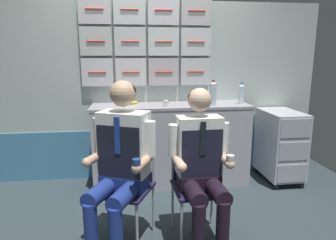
# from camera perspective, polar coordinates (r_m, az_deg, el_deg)

# --- Properties ---
(ground) EXTENTS (4.80, 4.80, 0.04)m
(ground) POSITION_cam_1_polar(r_m,az_deg,el_deg) (2.79, -0.73, -21.16)
(ground) COLOR #2C373D
(galley_bulkhead) EXTENTS (4.20, 0.14, 2.19)m
(galley_bulkhead) POSITION_cam_1_polar(r_m,az_deg,el_deg) (3.72, -3.31, 6.00)
(galley_bulkhead) COLOR #B0BEB7
(galley_bulkhead) RESTS_ON ground
(galley_counter) EXTENTS (1.83, 0.53, 0.96)m
(galley_counter) POSITION_cam_1_polar(r_m,az_deg,el_deg) (3.59, 0.57, -4.60)
(galley_counter) COLOR #A9A5AF
(galley_counter) RESTS_ON ground
(service_trolley) EXTENTS (0.40, 0.65, 0.86)m
(service_trolley) POSITION_cam_1_polar(r_m,az_deg,el_deg) (3.92, 20.50, -4.20)
(service_trolley) COLOR black
(service_trolley) RESTS_ON ground
(folding_chair_left) EXTENTS (0.53, 0.53, 0.86)m
(folding_chair_left) POSITION_cam_1_polar(r_m,az_deg,el_deg) (2.57, -7.37, -10.39)
(folding_chair_left) COLOR #A8AAAF
(folding_chair_left) RESTS_ON ground
(crew_member_left) EXTENTS (0.60, 0.72, 1.33)m
(crew_member_left) POSITION_cam_1_polar(r_m,az_deg,el_deg) (2.36, -9.08, -7.03)
(crew_member_left) COLOR black
(crew_member_left) RESTS_ON ground
(folding_chair_center) EXTENTS (0.42, 0.42, 0.86)m
(folding_chair_center) POSITION_cam_1_polar(r_m,az_deg,el_deg) (2.58, 5.26, -10.25)
(folding_chair_center) COLOR #A8AAAF
(folding_chair_center) RESTS_ON ground
(crew_member_center) EXTENTS (0.49, 0.61, 1.27)m
(crew_member_center) POSITION_cam_1_polar(r_m,az_deg,el_deg) (2.37, 6.39, -7.90)
(crew_member_center) COLOR black
(crew_member_center) RESTS_ON ground
(water_bottle_blue_cap) EXTENTS (0.08, 0.08, 0.29)m
(water_bottle_blue_cap) POSITION_cam_1_polar(r_m,az_deg,el_deg) (3.40, 8.55, 4.96)
(water_bottle_blue_cap) COLOR silver
(water_bottle_blue_cap) RESTS_ON galley_counter
(sparkling_bottle_green) EXTENTS (0.07, 0.07, 0.25)m
(sparkling_bottle_green) POSITION_cam_1_polar(r_m,az_deg,el_deg) (3.61, 13.77, 4.84)
(sparkling_bottle_green) COLOR silver
(sparkling_bottle_green) RESTS_ON galley_counter
(paper_cup_blue) EXTENTS (0.06, 0.06, 0.08)m
(paper_cup_blue) POSITION_cam_1_polar(r_m,az_deg,el_deg) (3.30, -0.41, 3.15)
(paper_cup_blue) COLOR white
(paper_cup_blue) RESTS_ON galley_counter
(coffee_cup_spare) EXTENTS (0.07, 0.07, 0.08)m
(coffee_cup_spare) POSITION_cam_1_polar(r_m,az_deg,el_deg) (3.55, 5.43, 3.80)
(coffee_cup_spare) COLOR white
(coffee_cup_spare) RESTS_ON galley_counter
(espresso_cup_small) EXTENTS (0.06, 0.06, 0.08)m
(espresso_cup_small) POSITION_cam_1_polar(r_m,az_deg,el_deg) (3.40, -9.35, 3.31)
(espresso_cup_small) COLOR silver
(espresso_cup_small) RESTS_ON galley_counter
(snack_banana) EXTENTS (0.17, 0.10, 0.04)m
(snack_banana) POSITION_cam_1_polar(r_m,az_deg,el_deg) (3.52, -6.90, 3.29)
(snack_banana) COLOR yellow
(snack_banana) RESTS_ON galley_counter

